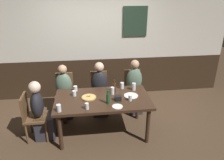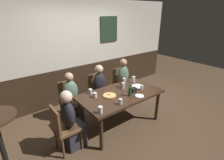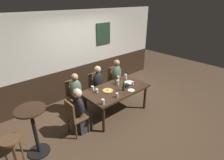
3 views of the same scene
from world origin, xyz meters
The scene contains 27 objects.
ground_plane centered at (0.00, 0.00, 0.00)m, with size 12.00×12.00×0.00m, color #4C3826.
wall_back centered at (0.01, 1.65, 1.30)m, with size 6.40×0.13×2.60m.
dining_table centered at (0.00, 0.00, 0.66)m, with size 1.71×0.94×0.74m.
chair_right_far centered at (0.75, 0.88, 0.50)m, with size 0.40×0.40×0.88m.
chair_left_far centered at (-0.75, 0.88, 0.50)m, with size 0.40×0.40×0.88m.
chair_mid_far centered at (0.00, 0.88, 0.50)m, with size 0.40×0.40×0.88m.
chair_head_west centered at (-1.27, 0.00, 0.50)m, with size 0.40×0.40×0.88m.
person_right_far centered at (0.75, 0.72, 0.50)m, with size 0.34×0.37×1.18m.
person_left_far centered at (-0.75, 0.72, 0.48)m, with size 0.34×0.37×1.13m.
person_mid_far centered at (0.00, 0.72, 0.49)m, with size 0.34×0.37×1.16m.
person_head_west centered at (-1.11, 0.00, 0.48)m, with size 0.37×0.34×1.13m.
pizza centered at (-0.25, 0.04, 0.75)m, with size 0.27×0.27×0.03m.
beer_glass_half centered at (0.63, 0.26, 0.80)m, with size 0.07×0.07×0.15m.
tumbler_water centered at (-0.51, 0.16, 0.78)m, with size 0.07×0.07×0.10m.
pint_glass_stout centered at (0.41, 0.36, 0.80)m, with size 0.07×0.07×0.12m.
highball_clear centered at (-0.49, 0.36, 0.79)m, with size 0.07×0.07×0.10m.
pint_glass_pale centered at (0.47, -0.15, 0.78)m, with size 0.06×0.06×0.10m.
pint_glass_amber centered at (0.19, 0.14, 0.80)m, with size 0.07×0.07×0.14m.
beer_glass_tall centered at (-0.74, -0.36, 0.79)m, with size 0.07×0.07×0.12m.
tumbler_short centered at (-0.29, -0.34, 0.79)m, with size 0.07×0.07×0.11m.
beer_bottle_green centered at (0.08, -0.20, 0.84)m, with size 0.06×0.06×0.26m.
beer_bottle_brown centered at (0.24, 0.23, 0.84)m, with size 0.06×0.06×0.25m.
plate_white_large centered at (0.52, 0.02, 0.75)m, with size 0.26×0.26×0.01m, color white.
plate_white_small centered at (0.22, -0.33, 0.75)m, with size 0.18×0.18×0.01m, color white.
condiment_caddy centered at (0.26, -0.11, 0.79)m, with size 0.11×0.09×0.09m, color black.
side_bar_table centered at (-2.14, 0.02, 0.62)m, with size 0.56×0.56×1.05m.
bar_stool centered at (-2.59, -0.13, 0.56)m, with size 0.34×0.34×0.72m.
Camera 3 is at (-2.88, -3.04, 2.89)m, focal length 28.88 mm.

